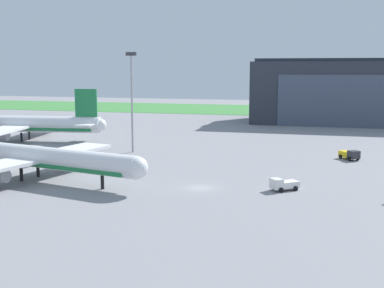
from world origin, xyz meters
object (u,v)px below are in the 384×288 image
(airliner_near_right, at_px, (36,157))
(pushback_tractor, at_px, (350,154))
(maintenance_hangar, at_px, (371,92))
(airliner_far_left, at_px, (19,124))
(apron_light_mast, at_px, (132,95))
(baggage_tug, at_px, (283,184))

(airliner_near_right, relative_size, pushback_tractor, 8.83)
(maintenance_hangar, relative_size, pushback_tractor, 15.99)
(airliner_far_left, distance_m, apron_light_mast, 37.88)
(maintenance_hangar, bearing_deg, apron_light_mast, -126.55)
(baggage_tug, bearing_deg, maintenance_hangar, 78.89)
(maintenance_hangar, distance_m, airliner_near_right, 124.00)
(pushback_tractor, relative_size, apron_light_mast, 0.22)
(apron_light_mast, bearing_deg, pushback_tractor, 3.64)
(maintenance_hangar, height_order, apron_light_mast, apron_light_mast)
(maintenance_hangar, relative_size, airliner_far_left, 1.65)
(airliner_far_left, height_order, baggage_tug, airliner_far_left)
(airliner_near_right, bearing_deg, airliner_far_left, 126.83)
(maintenance_hangar, height_order, pushback_tractor, maintenance_hangar)
(maintenance_hangar, relative_size, airliner_near_right, 1.81)
(airliner_far_left, distance_m, pushback_tractor, 83.28)
(baggage_tug, distance_m, apron_light_mast, 47.01)
(maintenance_hangar, height_order, baggage_tug, maintenance_hangar)
(maintenance_hangar, distance_m, apron_light_mast, 94.97)
(airliner_near_right, distance_m, apron_light_mast, 32.64)
(maintenance_hangar, bearing_deg, airliner_far_left, -144.07)
(maintenance_hangar, bearing_deg, airliner_near_right, -120.06)
(maintenance_hangar, height_order, airliner_far_left, maintenance_hangar)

